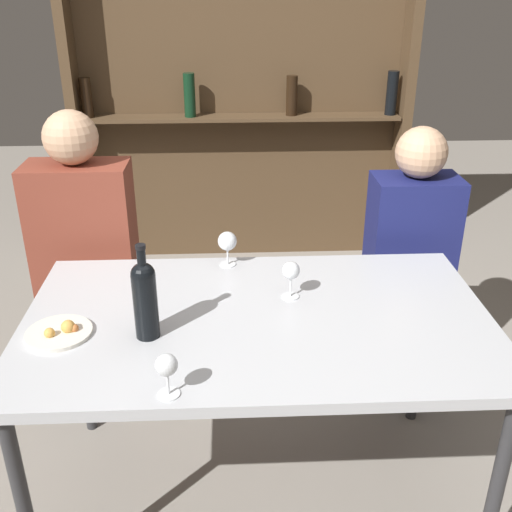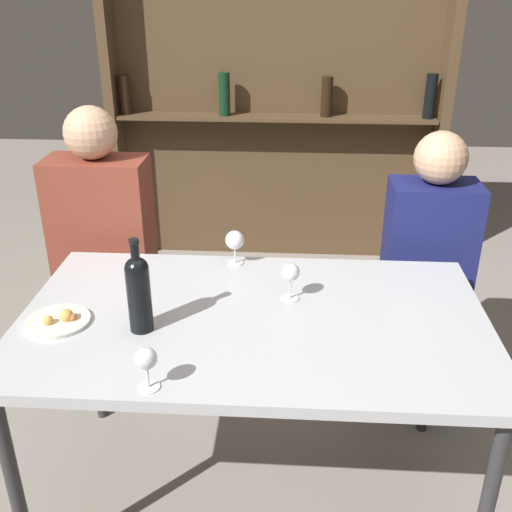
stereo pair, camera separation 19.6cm
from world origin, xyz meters
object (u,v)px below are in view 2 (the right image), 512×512
wine_glass_1 (291,274)px  seated_person_right (424,279)px  seated_person_left (106,263)px  wine_glass_2 (235,241)px  wine_bottle (139,290)px  food_plate_0 (59,320)px  wine_glass_0 (146,361)px

wine_glass_1 → seated_person_right: bearing=42.8°
wine_glass_1 → seated_person_left: bearing=146.8°
wine_glass_2 → seated_person_right: (0.77, 0.27, -0.27)m
seated_person_right → wine_glass_2: bearing=-160.9°
wine_bottle → wine_glass_2: 0.53m
seated_person_right → food_plate_0: bearing=-150.6°
wine_bottle → seated_person_left: size_ratio=0.23×
wine_glass_2 → seated_person_left: (-0.59, 0.27, -0.24)m
wine_bottle → wine_glass_1: (0.45, 0.22, -0.04)m
wine_glass_1 → food_plate_0: size_ratio=0.65×
wine_bottle → seated_person_right: bearing=36.1°
wine_bottle → seated_person_left: seated_person_left is taller
wine_glass_2 → wine_glass_0: bearing=-101.7°
seated_person_left → wine_bottle: bearing=-64.8°
food_plate_0 → wine_glass_2: bearing=41.8°
wine_glass_1 → seated_person_left: size_ratio=0.10×
wine_glass_2 → wine_glass_1: bearing=-50.6°
wine_bottle → wine_glass_2: wine_bottle is taller
wine_bottle → food_plate_0: bearing=176.3°
wine_glass_0 → wine_glass_2: (0.16, 0.76, 0.01)m
wine_glass_1 → seated_person_right: 0.82m
food_plate_0 → seated_person_right: (1.28, 0.72, -0.19)m
wine_bottle → seated_person_right: (1.02, 0.74, -0.32)m
wine_bottle → seated_person_right: seated_person_right is taller
wine_bottle → wine_glass_2: (0.24, 0.47, -0.04)m
wine_glass_2 → seated_person_right: seated_person_right is taller
wine_glass_1 → wine_glass_2: bearing=129.4°
wine_glass_0 → food_plate_0: bearing=139.4°
seated_person_left → wine_glass_0: bearing=-67.1°
wine_glass_1 → seated_person_left: seated_person_left is taller
seated_person_left → seated_person_right: bearing=-0.0°
wine_bottle → food_plate_0: size_ratio=1.51×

